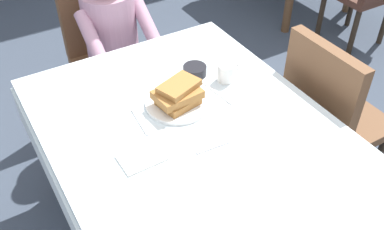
# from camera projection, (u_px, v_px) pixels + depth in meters

# --- Properties ---
(dining_table_main) EXTENTS (1.12, 1.52, 0.74)m
(dining_table_main) POSITION_uv_depth(u_px,v_px,m) (197.00, 150.00, 1.80)
(dining_table_main) COLOR silver
(dining_table_main) RESTS_ON ground
(chair_diner) EXTENTS (0.44, 0.45, 0.93)m
(chair_diner) POSITION_uv_depth(u_px,v_px,m) (106.00, 44.00, 2.67)
(chair_diner) COLOR brown
(chair_diner) RESTS_ON ground
(diner_person) EXTENTS (0.40, 0.43, 1.12)m
(diner_person) POSITION_uv_depth(u_px,v_px,m) (114.00, 35.00, 2.48)
(diner_person) COLOR #B2849E
(diner_person) RESTS_ON ground
(chair_right_side) EXTENTS (0.45, 0.44, 0.93)m
(chair_right_side) POSITION_uv_depth(u_px,v_px,m) (329.00, 111.00, 2.18)
(chair_right_side) COLOR brown
(chair_right_side) RESTS_ON ground
(plate_breakfast) EXTENTS (0.28, 0.28, 0.02)m
(plate_breakfast) POSITION_uv_depth(u_px,v_px,m) (178.00, 103.00, 1.88)
(plate_breakfast) COLOR white
(plate_breakfast) RESTS_ON dining_table_main
(breakfast_stack) EXTENTS (0.21, 0.17, 0.10)m
(breakfast_stack) POSITION_uv_depth(u_px,v_px,m) (178.00, 94.00, 1.84)
(breakfast_stack) COLOR #A36B33
(breakfast_stack) RESTS_ON plate_breakfast
(cup_coffee) EXTENTS (0.11, 0.08, 0.08)m
(cup_coffee) POSITION_uv_depth(u_px,v_px,m) (226.00, 73.00, 2.00)
(cup_coffee) COLOR white
(cup_coffee) RESTS_ON dining_table_main
(bowl_butter) EXTENTS (0.11, 0.11, 0.04)m
(bowl_butter) POSITION_uv_depth(u_px,v_px,m) (195.00, 70.00, 2.04)
(bowl_butter) COLOR black
(bowl_butter) RESTS_ON dining_table_main
(fork_left_of_plate) EXTENTS (0.03, 0.18, 0.00)m
(fork_left_of_plate) POSITION_uv_depth(u_px,v_px,m) (140.00, 122.00, 1.80)
(fork_left_of_plate) COLOR silver
(fork_left_of_plate) RESTS_ON dining_table_main
(knife_right_of_plate) EXTENTS (0.04, 0.20, 0.00)m
(knife_right_of_plate) POSITION_uv_depth(u_px,v_px,m) (217.00, 93.00, 1.95)
(knife_right_of_plate) COLOR silver
(knife_right_of_plate) RESTS_ON dining_table_main
(spoon_near_edge) EXTENTS (0.15, 0.02, 0.00)m
(spoon_near_edge) POSITION_uv_depth(u_px,v_px,m) (214.00, 147.00, 1.69)
(spoon_near_edge) COLOR silver
(spoon_near_edge) RESTS_ON dining_table_main
(napkin_folded) EXTENTS (0.17, 0.12, 0.01)m
(napkin_folded) POSITION_uv_depth(u_px,v_px,m) (142.00, 157.00, 1.64)
(napkin_folded) COLOR white
(napkin_folded) RESTS_ON dining_table_main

